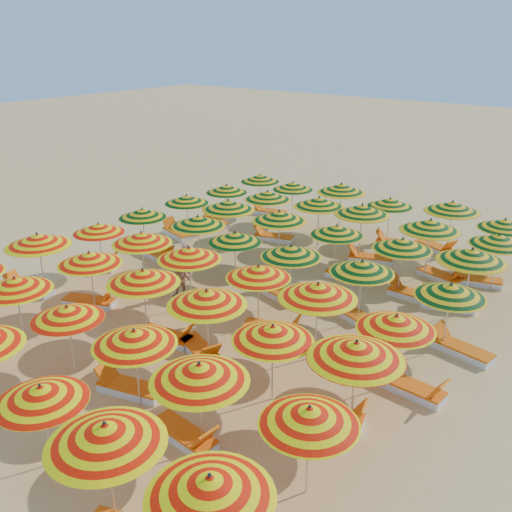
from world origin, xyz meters
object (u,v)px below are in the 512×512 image
(umbrella_42, at_px, (260,178))
(umbrella_45, at_px, (390,202))
(umbrella_9, at_px, (134,338))
(umbrella_29, at_px, (451,291))
(umbrella_5, at_px, (210,487))
(lounger_7, at_px, (90,301))
(lounger_23, at_px, (273,237))
(beachgoer_a, at_px, (187,262))
(umbrella_38, at_px, (319,202))
(umbrella_46, at_px, (452,207))
(umbrella_43, at_px, (293,186))
(lounger_18, at_px, (177,233))
(lounger_24, at_px, (369,258))
(umbrella_32, at_px, (279,216))
(umbrella_17, at_px, (356,351))
(umbrella_44, at_px, (341,188))
(lounger_20, at_px, (412,294))
(umbrella_47, at_px, (505,224))
(lounger_5, at_px, (185,435))
(umbrella_35, at_px, (472,255))
(lounger_19, at_px, (350,276))
(lounger_16, at_px, (345,310))
(lounger_10, at_px, (329,417))
(umbrella_34, at_px, (403,244))
(lounger_14, at_px, (157,255))
(lounger_15, at_px, (278,293))
(umbrella_39, at_px, (362,210))
(umbrella_21, at_px, (258,272))
(umbrella_37, at_px, (268,195))
(lounger_29, at_px, (436,248))
(lounger_12, at_px, (273,329))
(umbrella_25, at_px, (198,221))
(umbrella_4, at_px, (106,434))
(umbrella_10, at_px, (199,373))
(umbrella_40, at_px, (430,225))
(umbrella_26, at_px, (235,237))
(umbrella_7, at_px, (15,284))
(umbrella_15, at_px, (207,298))
(umbrella_41, at_px, (499,240))
(lounger_9, at_px, (200,350))
(umbrella_24, at_px, (142,213))
(umbrella_33, at_px, (337,230))
(lounger_17, at_px, (461,349))
(umbrella_14, at_px, (143,277))
(umbrella_28, at_px, (362,267))
(lounger_4, at_px, (129,388))
(lounger_22, at_px, (215,221))
(lounger_28, at_px, (396,243))
(lounger_6, at_px, (29,289))
(lounger_25, at_px, (442,276))
(beachgoer_b, at_px, (181,280))

(umbrella_42, bearing_deg, umbrella_45, -0.51)
(umbrella_9, xyz_separation_m, umbrella_29, (4.92, 7.08, -0.03))
(umbrella_5, relative_size, lounger_7, 1.22)
(lounger_23, xyz_separation_m, beachgoer_a, (0.06, -5.43, 0.58))
(umbrella_38, height_order, umbrella_46, umbrella_46)
(umbrella_43, bearing_deg, lounger_18, -121.36)
(lounger_24, bearing_deg, umbrella_32, 18.87)
(umbrella_17, xyz_separation_m, umbrella_44, (-7.10, 11.94, -0.03))
(umbrella_32, xyz_separation_m, lounger_20, (5.42, 0.20, -1.80))
(umbrella_47, distance_m, lounger_5, 14.70)
(umbrella_35, bearing_deg, lounger_19, 177.45)
(beachgoer_a, bearing_deg, lounger_19, -50.01)
(lounger_16, bearing_deg, lounger_10, 135.04)
(umbrella_34, xyz_separation_m, lounger_14, (-9.14, -2.67, -1.72))
(lounger_14, xyz_separation_m, lounger_15, (5.95, 0.01, 0.00))
(umbrella_39, bearing_deg, umbrella_45, 87.59)
(umbrella_21, height_order, lounger_15, umbrella_21)
(umbrella_5, bearing_deg, umbrella_37, 123.28)
(lounger_29, bearing_deg, lounger_12, -75.52)
(umbrella_32, bearing_deg, umbrella_25, -133.44)
(umbrella_46, distance_m, beachgoer_a, 10.68)
(umbrella_4, relative_size, lounger_5, 1.43)
(umbrella_10, bearing_deg, lounger_23, 119.22)
(umbrella_40, distance_m, lounger_10, 9.73)
(lounger_23, bearing_deg, lounger_14, 45.18)
(umbrella_5, height_order, lounger_10, umbrella_5)
(umbrella_26, relative_size, lounger_24, 1.31)
(umbrella_47, bearing_deg, umbrella_45, 177.80)
(umbrella_9, bearing_deg, umbrella_7, -179.56)
(umbrella_42, xyz_separation_m, lounger_24, (7.30, -2.50, -1.65))
(umbrella_39, relative_size, lounger_15, 1.33)
(umbrella_15, height_order, lounger_5, umbrella_15)
(umbrella_4, distance_m, umbrella_41, 14.96)
(lounger_20, bearing_deg, lounger_9, 66.38)
(lounger_19, distance_m, lounger_20, 2.44)
(umbrella_24, height_order, umbrella_37, umbrella_37)
(umbrella_33, xyz_separation_m, lounger_20, (3.04, -0.03, -1.67))
(umbrella_21, relative_size, lounger_17, 1.22)
(umbrella_26, bearing_deg, lounger_9, -62.38)
(umbrella_14, distance_m, lounger_29, 13.02)
(umbrella_26, relative_size, umbrella_28, 0.98)
(umbrella_17, relative_size, lounger_4, 1.49)
(umbrella_4, distance_m, lounger_12, 8.00)
(umbrella_9, xyz_separation_m, lounger_29, (1.84, 14.57, -1.72))
(umbrella_28, bearing_deg, umbrella_21, -136.84)
(lounger_22, relative_size, lounger_28, 1.00)
(umbrella_14, distance_m, umbrella_46, 12.90)
(lounger_6, relative_size, lounger_25, 1.00)
(lounger_9, relative_size, lounger_19, 1.03)
(umbrella_10, height_order, beachgoer_b, umbrella_10)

